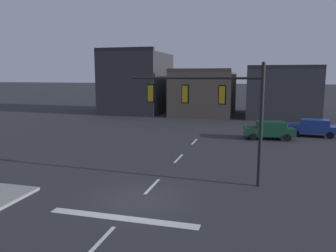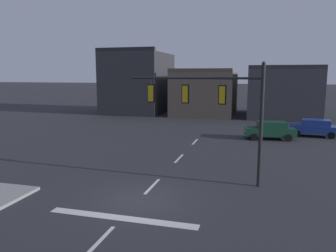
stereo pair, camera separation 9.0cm
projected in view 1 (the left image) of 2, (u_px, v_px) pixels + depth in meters
The scene contains 7 objects.
ground_plane at pixel (139, 200), 15.30m from camera, with size 400.00×400.00×0.00m, color #2B2B30.
stop_bar_paint at pixel (122, 218), 13.39m from camera, with size 6.40×0.50×0.01m, color silver.
lane_centreline at pixel (152, 186), 17.20m from camera, with size 0.16×26.40×0.01m.
signal_mast_near_side at pixel (215, 103), 17.40m from camera, with size 7.35×0.81×6.44m.
car_lot_nearside at pixel (313, 127), 31.04m from camera, with size 4.58×2.25×1.61m.
car_lot_middle at pixel (269, 130), 29.70m from camera, with size 4.62×2.37×1.61m.
building_row at pixel (200, 89), 48.42m from camera, with size 29.99×11.87×9.48m.
Camera 1 is at (5.10, -13.72, 5.80)m, focal length 35.12 mm.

